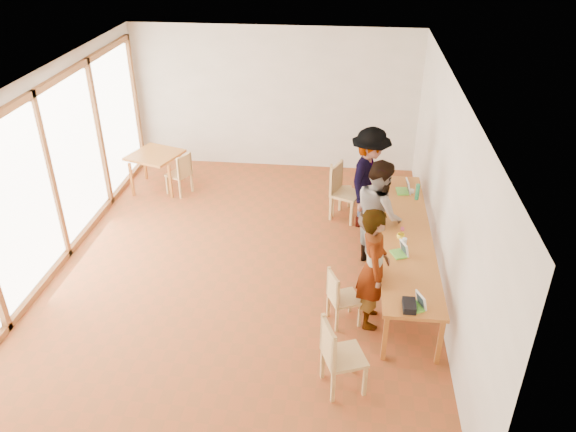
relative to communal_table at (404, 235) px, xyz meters
name	(u,v)px	position (x,y,z in m)	size (l,w,h in m)	color
ground	(243,267)	(-2.50, -0.09, -0.70)	(8.00, 8.00, 0.00)	brown
wall_back	(275,99)	(-2.50, 3.91, 0.80)	(6.00, 0.10, 3.00)	silver
wall_front	(154,387)	(-2.50, -4.09, 0.80)	(6.00, 0.10, 3.00)	silver
wall_right	(446,193)	(0.50, -0.09, 0.80)	(0.10, 8.00, 3.00)	silver
window_wall	(49,174)	(-5.46, -0.09, 0.80)	(0.10, 8.00, 3.00)	white
ceiling	(234,82)	(-2.50, -0.09, 2.32)	(6.00, 8.00, 0.04)	white
communal_table	(404,235)	(0.00, 0.00, 0.00)	(0.80, 4.00, 0.75)	#B26127
side_table	(155,157)	(-4.73, 2.51, -0.03)	(0.90, 0.90, 0.75)	#B26127
chair_near	(336,350)	(-0.94, -2.50, -0.09)	(0.60, 0.60, 0.53)	tan
chair_mid	(339,293)	(-0.95, -1.29, -0.19)	(0.51, 0.51, 0.45)	tan
chair_far	(341,186)	(-1.00, 1.73, -0.07)	(0.63, 0.63, 0.55)	tan
chair_empty	(337,186)	(-1.09, 1.90, -0.15)	(0.48, 0.48, 0.48)	tan
chair_spare	(182,170)	(-4.14, 2.30, -0.18)	(0.54, 0.54, 0.46)	tan
person_near	(373,268)	(-0.51, -1.19, 0.19)	(0.65, 0.43, 1.78)	gray
person_mid	(379,214)	(-0.40, 0.29, 0.19)	(0.87, 0.68, 1.79)	gray
person_far	(369,179)	(-0.53, 1.46, 0.22)	(1.20, 0.69, 1.85)	gray
laptop_near	(418,304)	(0.03, -1.78, 0.10)	(0.28, 0.29, 0.20)	#64C63D
laptop_mid	(401,251)	(-0.10, -0.61, 0.10)	(0.28, 0.29, 0.20)	#64C63D
laptop_far	(405,189)	(0.10, 1.37, 0.11)	(0.26, 0.29, 0.23)	#64C63D
yellow_mug	(401,237)	(-0.08, -0.19, 0.09)	(0.12, 0.12, 0.09)	yellow
green_bottle	(417,192)	(0.27, 1.12, 0.19)	(0.07, 0.07, 0.28)	#248350
clear_glass	(404,241)	(-0.03, -0.31, 0.09)	(0.07, 0.07, 0.09)	silver
condiment_cup	(412,191)	(0.21, 1.36, 0.08)	(0.08, 0.08, 0.06)	white
pink_phone	(402,229)	(-0.03, 0.10, 0.05)	(0.05, 0.10, 0.01)	#C93664
black_pouch	(409,306)	(-0.08, -1.82, 0.09)	(0.16, 0.26, 0.09)	black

